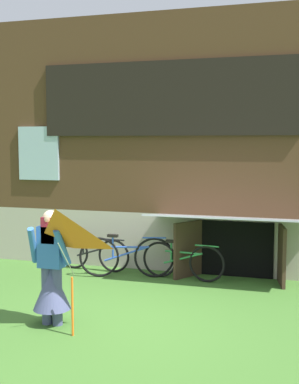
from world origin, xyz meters
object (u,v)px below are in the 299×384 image
at_px(kite, 56,239).
at_px(bicycle_blue, 126,257).
at_px(person, 51,277).
at_px(bicycle_black, 93,253).
at_px(bicycle_green, 183,261).

bearing_deg(kite, bicycle_blue, 92.48).
relative_size(person, bicycle_black, 1.05).
bearing_deg(person, kite, -79.70).
relative_size(bicycle_blue, bicycle_black, 1.14).
height_order(bicycle_green, bicycle_black, bicycle_green).
distance_m(person, kite, 0.86).
height_order(kite, bicycle_blue, kite).
distance_m(person, bicycle_black, 3.01).
relative_size(person, kite, 0.98).
height_order(person, bicycle_black, person).
xyz_separation_m(person, kite, (0.32, -0.48, 0.64)).
xyz_separation_m(bicycle_green, bicycle_blue, (-1.05, -0.14, 0.04)).
bearing_deg(bicycle_blue, kite, -102.19).
bearing_deg(bicycle_blue, person, -108.74).
bearing_deg(bicycle_green, bicycle_blue, -166.29).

